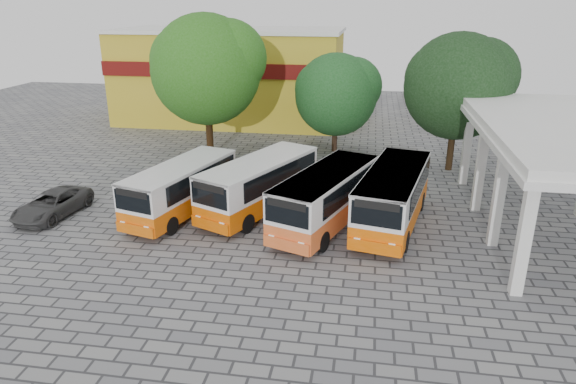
% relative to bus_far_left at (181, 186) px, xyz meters
% --- Properties ---
extents(ground, '(90.00, 90.00, 0.00)m').
position_rel_bus_far_left_xyz_m(ground, '(7.58, -3.02, -1.56)').
color(ground, slate).
rests_on(ground, ground).
extents(terminal_shelter, '(6.80, 15.80, 5.40)m').
position_rel_bus_far_left_xyz_m(terminal_shelter, '(18.08, 0.98, 3.35)').
color(terminal_shelter, silver).
rests_on(terminal_shelter, ground).
extents(shophouse_block, '(20.40, 10.40, 8.30)m').
position_rel_bus_far_left_xyz_m(shophouse_block, '(-3.42, 22.96, 2.60)').
color(shophouse_block, '#B1981C').
rests_on(shophouse_block, ground).
extents(bus_far_left, '(4.17, 7.91, 2.70)m').
position_rel_bus_far_left_xyz_m(bus_far_left, '(0.00, 0.00, 0.00)').
color(bus_far_left, '#D75705').
rests_on(bus_far_left, ground).
extents(bus_centre_left, '(5.41, 8.49, 2.85)m').
position_rel_bus_far_left_xyz_m(bus_centre_left, '(3.96, 0.97, 0.09)').
color(bus_centre_left, '#D35200').
rests_on(bus_centre_left, ground).
extents(bus_centre_right, '(4.99, 8.46, 2.86)m').
position_rel_bus_far_left_xyz_m(bus_centre_right, '(7.61, -0.43, 0.09)').
color(bus_centre_right, '#DB5B23').
rests_on(bus_centre_right, ground).
extents(bus_far_right, '(4.10, 8.49, 2.92)m').
position_rel_bus_far_left_xyz_m(bus_far_right, '(10.86, 0.16, 0.13)').
color(bus_far_right, '#DD5600').
rests_on(bus_far_right, ground).
extents(tree_left, '(7.98, 7.60, 9.97)m').
position_rel_bus_far_left_xyz_m(tree_left, '(-1.73, 10.78, 4.86)').
color(tree_left, black).
rests_on(tree_left, ground).
extents(tree_middle, '(6.28, 5.98, 7.22)m').
position_rel_bus_far_left_xyz_m(tree_middle, '(7.07, 13.50, 2.87)').
color(tree_middle, '#302015').
rests_on(tree_middle, ground).
extents(tree_right, '(7.10, 6.77, 8.92)m').
position_rel_bus_far_left_xyz_m(tree_right, '(15.00, 10.17, 4.20)').
color(tree_right, black).
rests_on(tree_right, ground).
extents(parked_car, '(2.65, 4.85, 1.29)m').
position_rel_bus_far_left_xyz_m(parked_car, '(-6.66, -1.33, -0.92)').
color(parked_car, '#373737').
rests_on(parked_car, ground).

